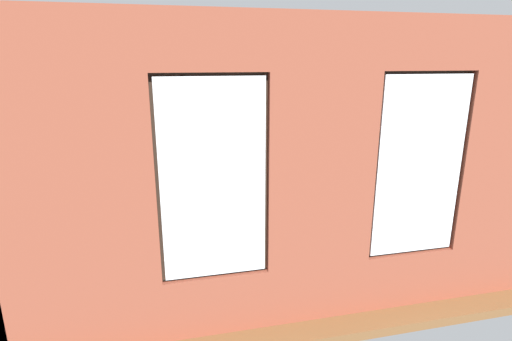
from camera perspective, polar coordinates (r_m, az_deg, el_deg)
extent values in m
cube|color=brown|center=(6.75, 0.35, -7.80)|extent=(6.59, 5.89, 0.10)
cube|color=brown|center=(3.91, 9.25, -1.18)|extent=(1.08, 0.16, 3.04)
cube|color=brown|center=(3.72, -25.28, -3.41)|extent=(1.45, 0.16, 3.04)
cube|color=brown|center=(4.86, 20.46, -14.05)|extent=(1.01, 0.16, 0.62)
cube|color=brown|center=(4.27, 23.72, 16.37)|extent=(1.01, 0.16, 0.51)
cube|color=white|center=(4.36, 22.31, 0.37)|extent=(0.95, 0.03, 1.85)
cube|color=#38281E|center=(4.41, 21.87, 0.57)|extent=(1.01, 0.04, 1.91)
cube|color=brown|center=(4.18, -5.63, -18.23)|extent=(1.01, 0.16, 0.62)
cube|color=brown|center=(3.48, -6.76, 17.96)|extent=(1.01, 0.16, 0.51)
cube|color=white|center=(3.60, -6.08, -1.61)|extent=(0.95, 0.03, 1.85)
cube|color=#38281E|center=(3.65, -6.20, -1.33)|extent=(1.01, 0.04, 1.91)
cube|color=tan|center=(4.35, 8.20, -12.58)|extent=(3.30, 0.24, 0.06)
cube|color=black|center=(3.89, 9.04, 5.54)|extent=(0.46, 0.03, 0.57)
cube|color=orange|center=(3.90, 8.96, 5.58)|extent=(0.40, 0.01, 0.51)
cube|color=silver|center=(6.11, -27.14, 3.37)|extent=(0.10, 4.89, 3.04)
cube|color=black|center=(5.00, 4.60, -13.43)|extent=(2.09, 0.85, 0.42)
cube|color=black|center=(4.54, 5.98, -10.94)|extent=(2.09, 0.24, 0.38)
cube|color=black|center=(5.20, 14.63, -8.91)|extent=(0.22, 0.85, 0.24)
cube|color=black|center=(4.68, -6.48, -11.35)|extent=(0.22, 0.85, 0.24)
cube|color=#232326|center=(5.09, 10.50, -9.69)|extent=(0.50, 0.65, 0.12)
cube|color=#232326|center=(4.91, 4.53, -10.46)|extent=(0.50, 0.65, 0.12)
cube|color=#232326|center=(4.79, -1.87, -11.15)|extent=(0.50, 0.65, 0.12)
cube|color=black|center=(7.52, 17.17, -3.90)|extent=(0.89, 1.85, 0.42)
cube|color=black|center=(7.56, 19.57, -0.82)|extent=(0.28, 1.83, 0.38)
cube|color=black|center=(8.10, 14.64, -0.01)|extent=(0.85, 0.24, 0.24)
cube|color=black|center=(6.77, 20.63, -3.61)|extent=(0.85, 0.24, 0.24)
cube|color=#232326|center=(7.71, 15.84, -1.21)|extent=(0.66, 0.65, 0.12)
cube|color=#232326|center=(7.13, 18.39, -2.78)|extent=(0.66, 0.65, 0.12)
cube|color=#A87547|center=(6.65, -3.78, -4.08)|extent=(1.22, 0.72, 0.04)
cube|color=#A87547|center=(7.10, 0.22, -4.53)|extent=(0.07, 0.07, 0.38)
cube|color=#A87547|center=(6.94, -8.65, -5.19)|extent=(0.07, 0.07, 0.38)
cube|color=#A87547|center=(6.55, 1.45, -6.29)|extent=(0.07, 0.07, 0.38)
cube|color=#A87547|center=(6.38, -8.19, -7.07)|extent=(0.07, 0.07, 0.38)
cylinder|color=#B23D38|center=(6.63, -3.79, -3.57)|extent=(0.07, 0.07, 0.08)
cylinder|color=#B7333D|center=(6.80, -1.19, -2.89)|extent=(0.08, 0.08, 0.12)
cylinder|color=#9E5638|center=(6.69, -5.21, -3.39)|extent=(0.13, 0.13, 0.09)
sphere|color=#3D8E42|center=(6.65, -5.23, -2.42)|extent=(0.16, 0.16, 0.16)
cube|color=black|center=(6.55, -2.84, -4.08)|extent=(0.12, 0.18, 0.02)
cube|color=#B2B2B7|center=(6.49, -6.81, -4.36)|extent=(0.16, 0.15, 0.02)
cube|color=black|center=(6.90, -22.41, -5.57)|extent=(1.28, 0.42, 0.56)
cube|color=black|center=(6.80, -22.67, -3.17)|extent=(0.43, 0.20, 0.05)
cube|color=black|center=(6.78, -22.72, -2.73)|extent=(0.06, 0.04, 0.06)
cube|color=black|center=(6.69, -23.01, -0.12)|extent=(0.97, 0.04, 0.58)
cube|color=black|center=(6.72, -22.98, -0.07)|extent=(0.92, 0.01, 0.53)
cylinder|color=olive|center=(8.33, -8.85, -1.98)|extent=(0.50, 0.50, 0.28)
ellipsoid|color=silver|center=(8.23, -8.94, 0.24)|extent=(1.12, 1.12, 0.45)
ellipsoid|color=navy|center=(8.20, -9.56, 0.96)|extent=(0.44, 0.44, 0.18)
cylinder|color=#9E5638|center=(6.12, 28.64, -10.34)|extent=(0.27, 0.27, 0.31)
cylinder|color=brown|center=(5.98, 29.09, -7.28)|extent=(0.05, 0.05, 0.40)
cone|color=#286B2D|center=(5.75, 28.03, -3.82)|extent=(0.49, 0.19, 0.49)
cone|color=#286B2D|center=(5.71, 30.63, -4.31)|extent=(0.21, 0.49, 0.49)
cone|color=#286B2D|center=(5.97, 30.56, -3.22)|extent=(0.44, 0.21, 0.52)
cone|color=#286B2D|center=(6.02, 28.62, -3.17)|extent=(0.23, 0.51, 0.47)
cylinder|color=#9E5638|center=(7.48, 3.47, -4.28)|extent=(0.19, 0.19, 0.18)
cylinder|color=brown|center=(7.43, 3.50, -3.03)|extent=(0.03, 0.03, 0.17)
ellipsoid|color=#286B2D|center=(7.35, 3.53, -1.24)|extent=(0.43, 0.43, 0.32)
cylinder|color=#9E5638|center=(9.21, 12.39, -0.41)|extent=(0.25, 0.25, 0.29)
cylinder|color=brown|center=(9.12, 12.53, 1.82)|extent=(0.04, 0.04, 0.45)
cone|color=#3D8E42|center=(8.92, 11.65, 4.88)|extent=(0.51, 0.18, 0.64)
cone|color=#3D8E42|center=(8.79, 12.85, 4.42)|extent=(0.32, 0.58, 0.58)
cone|color=#3D8E42|center=(8.95, 14.13, 4.54)|extent=(0.51, 0.50, 0.58)
cone|color=#3D8E42|center=(9.20, 13.19, 5.08)|extent=(0.47, 0.45, 0.63)
cone|color=#3D8E42|center=(9.18, 11.66, 4.99)|extent=(0.33, 0.57, 0.59)
cylinder|color=brown|center=(8.34, -18.74, -2.54)|extent=(0.29, 0.29, 0.30)
cylinder|color=brown|center=(8.22, -19.01, 0.42)|extent=(0.05, 0.05, 0.59)
cone|color=#337F38|center=(8.16, -20.43, 3.83)|extent=(0.47, 0.23, 0.51)
cone|color=#337F38|center=(7.99, -20.47, 3.23)|extent=(0.48, 0.48, 0.44)
cone|color=#337F38|center=(7.91, -19.26, 3.21)|extent=(0.21, 0.54, 0.44)
cone|color=#337F38|center=(8.04, -18.41, 3.95)|extent=(0.45, 0.30, 0.53)
cone|color=#337F38|center=(8.22, -17.98, 3.78)|extent=(0.52, 0.41, 0.45)
cone|color=#337F38|center=(8.23, -18.89, 4.18)|extent=(0.30, 0.45, 0.53)
cone|color=#337F38|center=(8.30, -20.01, 3.76)|extent=(0.42, 0.51, 0.46)
cylinder|color=beige|center=(5.62, 19.55, -11.40)|extent=(0.30, 0.30, 0.33)
cylinder|color=brown|center=(5.49, 19.84, -8.60)|extent=(0.05, 0.05, 0.27)
cone|color=#3D8E42|center=(5.31, 18.55, -5.89)|extent=(0.47, 0.22, 0.45)
cone|color=#3D8E42|center=(5.26, 19.98, -5.89)|extent=(0.40, 0.42, 0.48)
cone|color=#3D8E42|center=(5.34, 21.97, -6.36)|extent=(0.43, 0.48, 0.42)
cone|color=#3D8E42|center=(5.46, 21.14, -5.22)|extent=(0.44, 0.26, 0.48)
cone|color=#3D8E42|center=(5.53, 20.22, -5.13)|extent=(0.41, 0.47, 0.45)
cone|color=#3D8E42|center=(5.48, 18.71, -5.28)|extent=(0.33, 0.49, 0.45)
cylinder|color=#47423D|center=(5.85, -18.52, -9.84)|extent=(0.34, 0.34, 0.40)
cylinder|color=brown|center=(5.75, -18.74, -7.57)|extent=(0.05, 0.05, 0.11)
ellipsoid|color=#3D8E42|center=(5.64, -19.01, -4.72)|extent=(0.81, 0.81, 0.50)
cylinder|color=gray|center=(4.70, -12.58, -16.47)|extent=(0.32, 0.32, 0.33)
cylinder|color=brown|center=(4.60, -12.73, -14.41)|extent=(0.05, 0.05, 0.06)
ellipsoid|color=#286B2D|center=(4.51, -12.88, -12.19)|extent=(0.50, 0.50, 0.34)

